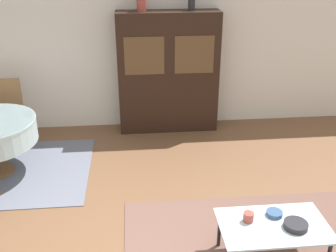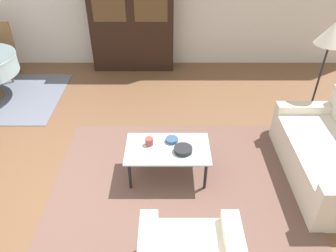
# 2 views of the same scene
# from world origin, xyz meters

# --- Properties ---
(ground_plane) EXTENTS (14.00, 14.00, 0.00)m
(ground_plane) POSITION_xyz_m (0.00, 0.00, 0.00)
(ground_plane) COLOR brown
(area_rug) EXTENTS (3.02, 2.17, 0.01)m
(area_rug) POSITION_xyz_m (1.19, 0.24, 0.01)
(area_rug) COLOR brown
(area_rug) RESTS_ON ground_plane
(couch) EXTENTS (0.92, 1.71, 0.83)m
(couch) POSITION_xyz_m (3.06, 0.27, 0.30)
(couch) COLOR silver
(couch) RESTS_ON ground_plane
(coffee_table) EXTENTS (1.00, 0.60, 0.42)m
(coffee_table) POSITION_xyz_m (1.07, 0.29, 0.38)
(coffee_table) COLOR black
(coffee_table) RESTS_ON area_rug
(display_cabinet) EXTENTS (1.55, 0.39, 1.88)m
(display_cabinet) POSITION_xyz_m (0.39, 3.39, 0.94)
(display_cabinet) COLOR black
(display_cabinet) RESTS_ON ground_plane
(dining_chair_far) EXTENTS (0.44, 0.44, 0.99)m
(dining_chair_far) POSITION_xyz_m (-2.03, 3.03, 0.57)
(dining_chair_far) COLOR brown
(dining_chair_far) RESTS_ON dining_rug
(floor_lamp) EXTENTS (0.40, 0.40, 1.57)m
(floor_lamp) POSITION_xyz_m (3.18, 1.38, 1.36)
(floor_lamp) COLOR black
(floor_lamp) RESTS_ON ground_plane
(cup) EXTENTS (0.10, 0.10, 0.09)m
(cup) POSITION_xyz_m (0.85, 0.36, 0.47)
(cup) COLOR #9E4238
(cup) RESTS_ON coffee_table
(bowl) EXTENTS (0.22, 0.22, 0.05)m
(bowl) POSITION_xyz_m (1.25, 0.23, 0.45)
(bowl) COLOR #232328
(bowl) RESTS_ON coffee_table
(bowl_small) EXTENTS (0.15, 0.15, 0.04)m
(bowl_small) POSITION_xyz_m (1.12, 0.42, 0.45)
(bowl_small) COLOR #33517A
(bowl_small) RESTS_ON coffee_table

